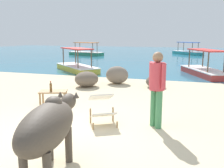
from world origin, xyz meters
TOP-DOWN VIEW (x-y plane):
  - sand_beach at (0.00, 0.00)m, footprint 18.00×14.00m
  - water_surface at (0.00, 22.00)m, footprint 60.00×36.00m
  - cow at (0.61, -1.21)m, footprint 0.81×1.95m
  - low_bench_table at (-1.27, 2.05)m, footprint 0.87×0.68m
  - bottle at (-1.30, 1.99)m, footprint 0.07×0.07m
  - deck_chair_near at (0.59, 1.00)m, footprint 0.84×0.93m
  - person_standing at (1.78, 1.13)m, footprint 0.39×0.38m
  - shore_rock_large at (-0.45, 5.67)m, footprint 0.98×0.77m
  - shore_rock_small at (1.13, 5.45)m, footprint 0.76×0.89m
  - shore_rock_flat at (-1.40, 4.73)m, footprint 0.93×0.99m
  - boat_yellow at (-3.74, 8.74)m, footprint 3.52×3.30m
  - boat_green at (-7.93, 19.67)m, footprint 3.83×1.91m
  - boat_red at (3.05, 9.24)m, footprint 2.52×3.83m
  - boat_teal at (1.86, 23.91)m, footprint 3.37×3.45m

SIDE VIEW (x-z plane):
  - water_surface at x=0.00m, z-range -0.01..0.01m
  - sand_beach at x=0.00m, z-range 0.00..0.04m
  - shore_rock_small at x=1.13m, z-range 0.04..0.47m
  - boat_yellow at x=-3.74m, z-range -0.35..0.94m
  - boat_green at x=-7.93m, z-range -0.35..0.94m
  - boat_red at x=3.05m, z-range -0.35..0.94m
  - boat_teal at x=1.86m, z-range -0.35..0.94m
  - shore_rock_flat at x=-1.40m, z-range 0.04..0.63m
  - low_bench_table at x=-1.27m, z-range 0.18..0.58m
  - shore_rock_large at x=-0.45m, z-range 0.04..0.76m
  - deck_chair_near at x=0.59m, z-range 0.08..0.77m
  - bottle at x=-1.30m, z-range 0.41..0.71m
  - cow at x=0.61m, z-range 0.21..1.30m
  - person_standing at x=1.78m, z-range 0.18..1.80m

